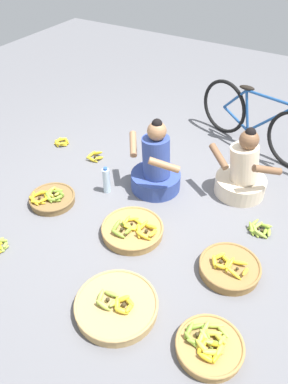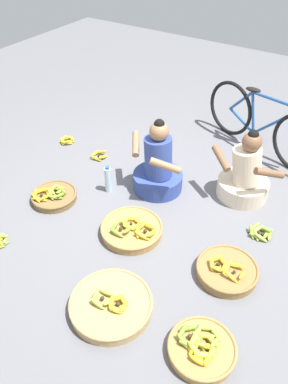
{
  "view_description": "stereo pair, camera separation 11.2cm",
  "coord_description": "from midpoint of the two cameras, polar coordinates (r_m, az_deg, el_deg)",
  "views": [
    {
      "loc": [
        1.35,
        -2.49,
        2.53
      ],
      "look_at": [
        0.0,
        -0.2,
        0.35
      ],
      "focal_mm": 35.44,
      "sensor_mm": 36.0,
      "label": 1
    },
    {
      "loc": [
        1.45,
        -2.43,
        2.53
      ],
      "look_at": [
        0.0,
        -0.2,
        0.35
      ],
      "focal_mm": 35.44,
      "sensor_mm": 36.0,
      "label": 2
    }
  ],
  "objects": [
    {
      "name": "ground_plane",
      "position": [
        3.8,
        2.49,
        -2.49
      ],
      "size": [
        10.0,
        10.0,
        0.0
      ],
      "primitive_type": "plane",
      "color": "slate"
    },
    {
      "name": "vendor_woman_front",
      "position": [
        3.89,
        2.91,
        3.66
      ],
      "size": [
        0.71,
        0.55,
        0.81
      ],
      "color": "#334793",
      "rests_on": "ground"
    },
    {
      "name": "vendor_woman_behind",
      "position": [
        3.95,
        15.7,
        2.33
      ],
      "size": [
        0.75,
        0.52,
        0.77
      ],
      "color": "beige",
      "rests_on": "ground"
    },
    {
      "name": "bicycle_leaning",
      "position": [
        4.68,
        18.03,
        9.75
      ],
      "size": [
        1.6,
        0.66,
        0.73
      ],
      "color": "black",
      "rests_on": "ground"
    },
    {
      "name": "banana_basket_front_left",
      "position": [
        3.5,
        -0.93,
        -5.64
      ],
      "size": [
        0.57,
        0.57,
        0.16
      ],
      "color": "#A87F47",
      "rests_on": "ground"
    },
    {
      "name": "banana_basket_back_right",
      "position": [
        3.27,
        13.33,
        -11.41
      ],
      "size": [
        0.51,
        0.51,
        0.16
      ],
      "color": "olive",
      "rests_on": "ground"
    },
    {
      "name": "banana_basket_near_bicycle",
      "position": [
        3.96,
        -12.63,
        -0.58
      ],
      "size": [
        0.46,
        0.46,
        0.15
      ],
      "color": "brown",
      "rests_on": "ground"
    },
    {
      "name": "banana_basket_front_center",
      "position": [
        3.0,
        -3.89,
        -16.56
      ],
      "size": [
        0.64,
        0.64,
        0.16
      ],
      "color": "tan",
      "rests_on": "ground"
    },
    {
      "name": "banana_basket_back_center",
      "position": [
        2.85,
        9.86,
        -22.14
      ],
      "size": [
        0.48,
        0.48,
        0.15
      ],
      "color": "#A87F47",
      "rests_on": "ground"
    },
    {
      "name": "loose_bananas_near_vendor",
      "position": [
        4.86,
        -10.89,
        7.65
      ],
      "size": [
        0.21,
        0.21,
        0.09
      ],
      "color": "gold",
      "rests_on": "ground"
    },
    {
      "name": "loose_bananas_front_right",
      "position": [
        4.52,
        -6.1,
        5.52
      ],
      "size": [
        0.19,
        0.19,
        0.09
      ],
      "color": "gold",
      "rests_on": "ground"
    },
    {
      "name": "loose_bananas_mid_left",
      "position": [
        3.68,
        17.91,
        -5.86
      ],
      "size": [
        0.24,
        0.22,
        0.09
      ],
      "color": "#9EB747",
      "rests_on": "ground"
    },
    {
      "name": "water_bottle",
      "position": [
        3.93,
        -4.59,
        1.88
      ],
      "size": [
        0.08,
        0.08,
        0.3
      ],
      "color": "silver",
      "rests_on": "ground"
    }
  ]
}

